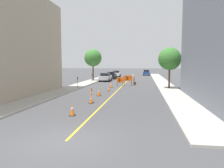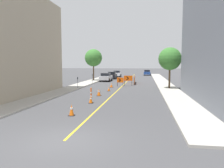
{
  "view_description": "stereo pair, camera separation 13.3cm",
  "coord_description": "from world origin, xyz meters",
  "px_view_note": "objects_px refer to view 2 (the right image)",
  "views": [
    {
      "loc": [
        3.31,
        -8.75,
        3.32
      ],
      "look_at": [
        -0.36,
        15.97,
        1.0
      ],
      "focal_mm": 35.0,
      "sensor_mm": 36.0,
      "label": 1
    },
    {
      "loc": [
        3.44,
        -8.73,
        3.32
      ],
      "look_at": [
        -0.36,
        15.97,
        1.0
      ],
      "focal_mm": 35.0,
      "sensor_mm": 36.0,
      "label": 2
    }
  ],
  "objects_px": {
    "traffic_cone_second": "(91,100)",
    "arrow_barricade_secondary": "(128,79)",
    "parked_car_curb_far": "(117,74)",
    "parking_meter_far_curb": "(92,77)",
    "parking_meter_near_curb": "(78,80)",
    "traffic_cone_nearest": "(72,110)",
    "parked_car_curb_mid": "(112,75)",
    "traffic_cone_third": "(99,92)",
    "traffic_cone_fourth": "(109,89)",
    "traffic_cone_fifth": "(111,85)",
    "delineator_post_front": "(91,96)",
    "parked_car_curb_near": "(106,77)",
    "street_tree_right_near": "(170,59)",
    "parked_car_opposite_side": "(147,73)",
    "arrow_barricade_primary": "(120,80)",
    "street_tree_left_near": "(93,58)"
  },
  "relations": [
    {
      "from": "parked_car_opposite_side",
      "to": "street_tree_right_near",
      "type": "bearing_deg",
      "value": -83.78
    },
    {
      "from": "traffic_cone_fourth",
      "to": "traffic_cone_fifth",
      "type": "height_order",
      "value": "traffic_cone_fifth"
    },
    {
      "from": "traffic_cone_third",
      "to": "traffic_cone_fifth",
      "type": "height_order",
      "value": "traffic_cone_third"
    },
    {
      "from": "delineator_post_front",
      "to": "street_tree_left_near",
      "type": "distance_m",
      "value": 24.37
    },
    {
      "from": "traffic_cone_fifth",
      "to": "parking_meter_far_curb",
      "type": "relative_size",
      "value": 0.43
    },
    {
      "from": "delineator_post_front",
      "to": "parking_meter_near_curb",
      "type": "xyz_separation_m",
      "value": [
        -4.4,
        10.12,
        0.56
      ]
    },
    {
      "from": "parked_car_curb_near",
      "to": "parking_meter_near_curb",
      "type": "height_order",
      "value": "parked_car_curb_near"
    },
    {
      "from": "traffic_cone_third",
      "to": "parked_car_curb_mid",
      "type": "distance_m",
      "value": 25.69
    },
    {
      "from": "traffic_cone_nearest",
      "to": "traffic_cone_second",
      "type": "distance_m",
      "value": 4.53
    },
    {
      "from": "parked_car_curb_far",
      "to": "parking_meter_far_curb",
      "type": "relative_size",
      "value": 3.03
    },
    {
      "from": "arrow_barricade_primary",
      "to": "parked_car_curb_near",
      "type": "bearing_deg",
      "value": 114.53
    },
    {
      "from": "street_tree_right_near",
      "to": "traffic_cone_fourth",
      "type": "bearing_deg",
      "value": -156.71
    },
    {
      "from": "parking_meter_far_curb",
      "to": "traffic_cone_fourth",
      "type": "bearing_deg",
      "value": -65.66
    },
    {
      "from": "traffic_cone_fifth",
      "to": "street_tree_left_near",
      "type": "height_order",
      "value": "street_tree_left_near"
    },
    {
      "from": "traffic_cone_fourth",
      "to": "arrow_barricade_secondary",
      "type": "relative_size",
      "value": 0.37
    },
    {
      "from": "traffic_cone_fourth",
      "to": "delineator_post_front",
      "type": "height_order",
      "value": "delineator_post_front"
    },
    {
      "from": "traffic_cone_fourth",
      "to": "parking_meter_near_curb",
      "type": "height_order",
      "value": "parking_meter_near_curb"
    },
    {
      "from": "traffic_cone_second",
      "to": "delineator_post_front",
      "type": "relative_size",
      "value": 0.47
    },
    {
      "from": "parked_car_curb_far",
      "to": "parking_meter_near_curb",
      "type": "height_order",
      "value": "parked_car_curb_far"
    },
    {
      "from": "traffic_cone_nearest",
      "to": "parked_car_curb_near",
      "type": "distance_m",
      "value": 27.73
    },
    {
      "from": "traffic_cone_fifth",
      "to": "parking_meter_near_curb",
      "type": "distance_m",
      "value": 4.84
    },
    {
      "from": "traffic_cone_nearest",
      "to": "parked_car_curb_mid",
      "type": "relative_size",
      "value": 0.17
    },
    {
      "from": "traffic_cone_third",
      "to": "traffic_cone_fourth",
      "type": "distance_m",
      "value": 4.11
    },
    {
      "from": "parking_meter_far_curb",
      "to": "parked_car_curb_mid",
      "type": "bearing_deg",
      "value": 81.72
    },
    {
      "from": "traffic_cone_second",
      "to": "arrow_barricade_secondary",
      "type": "distance_m",
      "value": 15.16
    },
    {
      "from": "traffic_cone_fifth",
      "to": "parking_meter_far_curb",
      "type": "height_order",
      "value": "parking_meter_far_curb"
    },
    {
      "from": "traffic_cone_fifth",
      "to": "parking_meter_near_curb",
      "type": "xyz_separation_m",
      "value": [
        -4.22,
        -2.21,
        0.83
      ]
    },
    {
      "from": "arrow_barricade_primary",
      "to": "street_tree_left_near",
      "type": "height_order",
      "value": "street_tree_left_near"
    },
    {
      "from": "street_tree_left_near",
      "to": "street_tree_right_near",
      "type": "distance_m",
      "value": 17.76
    },
    {
      "from": "traffic_cone_second",
      "to": "street_tree_left_near",
      "type": "bearing_deg",
      "value": 102.98
    },
    {
      "from": "traffic_cone_nearest",
      "to": "parked_car_curb_far",
      "type": "bearing_deg",
      "value": 93.51
    },
    {
      "from": "street_tree_right_near",
      "to": "parked_car_curb_mid",
      "type": "bearing_deg",
      "value": 119.74
    },
    {
      "from": "arrow_barricade_primary",
      "to": "delineator_post_front",
      "type": "bearing_deg",
      "value": -91.96
    },
    {
      "from": "traffic_cone_fifth",
      "to": "parked_car_opposite_side",
      "type": "height_order",
      "value": "parked_car_opposite_side"
    },
    {
      "from": "parked_car_curb_far",
      "to": "street_tree_right_near",
      "type": "height_order",
      "value": "street_tree_right_near"
    },
    {
      "from": "traffic_cone_third",
      "to": "parked_car_curb_far",
      "type": "xyz_separation_m",
      "value": [
        -2.47,
        33.37,
        0.45
      ]
    },
    {
      "from": "traffic_cone_fourth",
      "to": "traffic_cone_fifth",
      "type": "relative_size",
      "value": 0.9
    },
    {
      "from": "traffic_cone_nearest",
      "to": "traffic_cone_second",
      "type": "relative_size",
      "value": 1.21
    },
    {
      "from": "traffic_cone_fifth",
      "to": "parked_car_curb_near",
      "type": "distance_m",
      "value": 10.91
    },
    {
      "from": "traffic_cone_fifth",
      "to": "delineator_post_front",
      "type": "xyz_separation_m",
      "value": [
        0.18,
        -12.33,
        0.26
      ]
    },
    {
      "from": "parked_car_curb_mid",
      "to": "street_tree_left_near",
      "type": "bearing_deg",
      "value": -114.19
    },
    {
      "from": "arrow_barricade_secondary",
      "to": "street_tree_right_near",
      "type": "bearing_deg",
      "value": -33.7
    },
    {
      "from": "traffic_cone_second",
      "to": "traffic_cone_fifth",
      "type": "distance_m",
      "value": 12.5
    },
    {
      "from": "traffic_cone_fourth",
      "to": "parked_car_curb_far",
      "type": "xyz_separation_m",
      "value": [
        -2.84,
        29.28,
        0.52
      ]
    },
    {
      "from": "parked_car_curb_near",
      "to": "parked_car_opposite_side",
      "type": "bearing_deg",
      "value": 72.32
    },
    {
      "from": "traffic_cone_second",
      "to": "traffic_cone_fourth",
      "type": "relative_size",
      "value": 1.08
    },
    {
      "from": "traffic_cone_fourth",
      "to": "arrow_barricade_secondary",
      "type": "xyz_separation_m",
      "value": [
        1.83,
        6.63,
        0.82
      ]
    },
    {
      "from": "parked_car_curb_far",
      "to": "parking_meter_near_curb",
      "type": "distance_m",
      "value": 27.43
    },
    {
      "from": "parked_car_curb_near",
      "to": "parking_meter_near_curb",
      "type": "xyz_separation_m",
      "value": [
        -1.51,
        -12.77,
        0.34
      ]
    },
    {
      "from": "parked_car_curb_mid",
      "to": "parking_meter_near_curb",
      "type": "distance_m",
      "value": 19.64
    }
  ]
}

